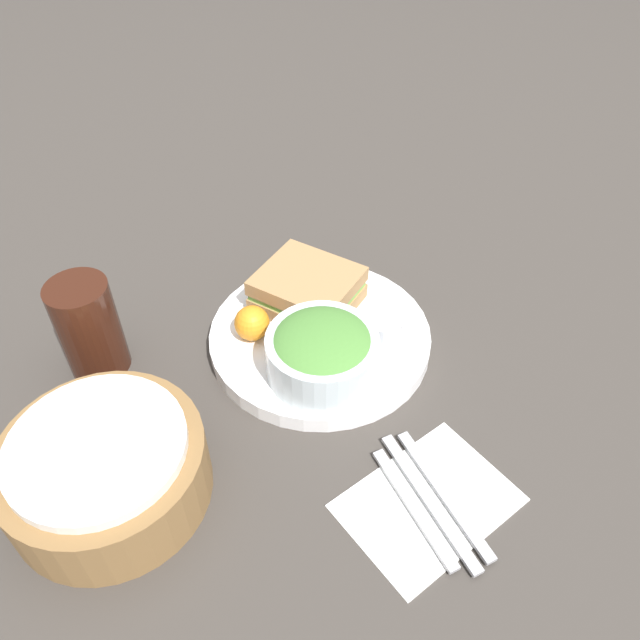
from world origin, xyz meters
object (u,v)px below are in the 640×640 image
object	(u,v)px
sandwich	(308,290)
fork	(443,493)
bread_basket	(105,468)
spoon	(413,507)
knife	(429,500)
dressing_cup	(384,331)
salad_bowl	(322,351)
plate	(320,338)
drink_glass	(89,328)

from	to	relation	value
sandwich	fork	bearing A→B (deg)	170.26
bread_basket	spoon	size ratio (longest dim) A/B	1.40
knife	spoon	bearing A→B (deg)	-90.00
dressing_cup	knife	bearing A→B (deg)	151.39
bread_basket	spoon	xyz separation A→B (m)	(-0.21, -0.23, -0.03)
salad_bowl	plate	bearing A→B (deg)	-35.40
salad_bowl	dressing_cup	distance (m)	0.09
drink_glass	sandwich	bearing A→B (deg)	-108.33
plate	salad_bowl	distance (m)	0.08
salad_bowl	drink_glass	xyz separation A→B (m)	(0.19, 0.20, 0.01)
salad_bowl	bread_basket	bearing A→B (deg)	86.64
plate	knife	distance (m)	0.25
knife	dressing_cup	bearing A→B (deg)	162.93
drink_glass	fork	size ratio (longest dim) A/B	0.78
knife	drink_glass	bearing A→B (deg)	-142.51
drink_glass	spoon	world-z (taller)	drink_glass
dressing_cup	fork	distance (m)	0.21
fork	salad_bowl	bearing A→B (deg)	-166.90
sandwich	spoon	size ratio (longest dim) A/B	1.04
dressing_cup	drink_glass	distance (m)	0.35
sandwich	knife	world-z (taller)	sandwich
plate	sandwich	size ratio (longest dim) A/B	1.84
bread_basket	dressing_cup	bearing A→B (deg)	-93.85
dressing_cup	spoon	size ratio (longest dim) A/B	0.31
plate	bread_basket	xyz separation A→B (m)	(-0.04, 0.30, 0.03)
drink_glass	bread_basket	xyz separation A→B (m)	(-0.17, 0.06, -0.02)
drink_glass	fork	distance (m)	0.44
plate	bread_basket	size ratio (longest dim) A/B	1.37
sandwich	bread_basket	size ratio (longest dim) A/B	0.74
sandwich	salad_bowl	xyz separation A→B (m)	(-0.11, 0.06, 0.01)
sandwich	dressing_cup	xyz separation A→B (m)	(-0.11, -0.03, -0.01)
drink_glass	fork	world-z (taller)	drink_glass
salad_bowl	fork	xyz separation A→B (m)	(-0.20, -0.01, -0.05)
sandwich	drink_glass	world-z (taller)	drink_glass
fork	spoon	distance (m)	0.04
plate	salad_bowl	xyz separation A→B (m)	(-0.05, 0.04, 0.05)
dressing_cup	spoon	bearing A→B (deg)	146.84
sandwich	bread_basket	distance (m)	0.33
sandwich	spoon	xyz separation A→B (m)	(-0.29, 0.09, -0.04)
dressing_cup	knife	size ratio (longest dim) A/B	0.26
drink_glass	plate	bearing A→B (deg)	-119.87
fork	drink_glass	bearing A→B (deg)	-140.64
dressing_cup	knife	distance (m)	0.21
drink_glass	knife	size ratio (longest dim) A/B	0.74
fork	knife	size ratio (longest dim) A/B	0.95
drink_glass	dressing_cup	bearing A→B (deg)	-124.55
salad_bowl	knife	distance (m)	0.20
plate	fork	xyz separation A→B (m)	(-0.25, 0.03, -0.00)
fork	plate	bearing A→B (deg)	-175.92
dressing_cup	knife	xyz separation A→B (m)	(-0.19, 0.10, -0.03)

